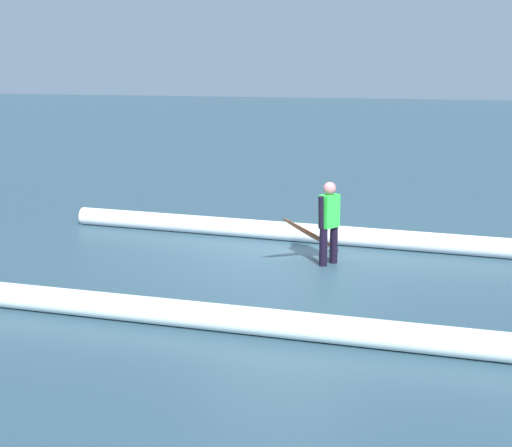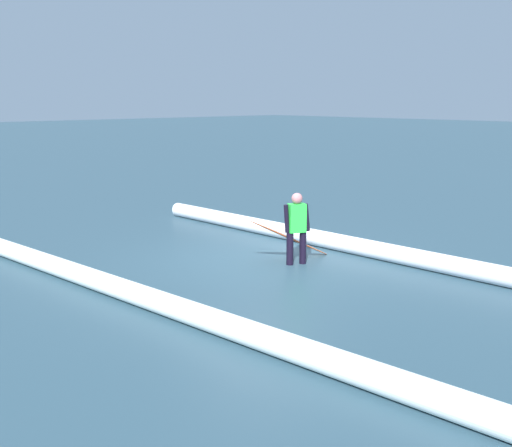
{
  "view_description": "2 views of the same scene",
  "coord_description": "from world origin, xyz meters",
  "views": [
    {
      "loc": [
        -4.13,
        11.76,
        3.28
      ],
      "look_at": [
        -0.2,
        1.59,
        1.04
      ],
      "focal_mm": 52.31,
      "sensor_mm": 36.0,
      "label": 1
    },
    {
      "loc": [
        -9.24,
        8.68,
        3.27
      ],
      "look_at": [
        -0.37,
        0.36,
        0.86
      ],
      "focal_mm": 44.64,
      "sensor_mm": 36.0,
      "label": 2
    }
  ],
  "objects": [
    {
      "name": "wave_crest_midground",
      "position": [
        -0.27,
        3.42,
        0.18
      ],
      "size": [
        17.96,
        1.45,
        0.35
      ],
      "primitive_type": "cylinder",
      "rotation": [
        0.0,
        1.57,
        0.06
      ],
      "color": "white",
      "rests_on": "ground_plane"
    },
    {
      "name": "ground_plane",
      "position": [
        0.0,
        0.0,
        0.0
      ],
      "size": [
        156.87,
        156.87,
        0.0
      ],
      "primitive_type": "plane",
      "color": "#2D4958"
    },
    {
      "name": "surfer",
      "position": [
        -0.8,
        -0.34,
        0.8
      ],
      "size": [
        0.32,
        0.55,
        1.44
      ],
      "rotation": [
        0.0,
        0.0,
        4.3
      ],
      "color": "black",
      "rests_on": "ground_plane"
    },
    {
      "name": "surfboard",
      "position": [
        -0.46,
        -0.49,
        0.46
      ],
      "size": [
        0.71,
        1.9,
        0.95
      ],
      "color": "#E55926",
      "rests_on": "ground_plane"
    },
    {
      "name": "wave_crest_foreground",
      "position": [
        -2.39,
        -1.87,
        0.18
      ],
      "size": [
        15.05,
        0.57,
        0.37
      ],
      "primitive_type": "cylinder",
      "rotation": [
        0.0,
        1.57,
        0.01
      ],
      "color": "white",
      "rests_on": "ground_plane"
    }
  ]
}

